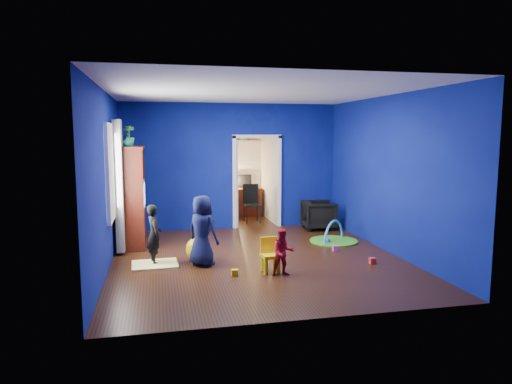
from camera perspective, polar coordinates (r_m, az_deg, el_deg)
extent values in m
cube|color=black|center=(8.16, 0.10, -8.32)|extent=(5.00, 5.50, 0.01)
cube|color=white|center=(7.89, 0.11, 12.42)|extent=(5.00, 5.50, 0.01)
cube|color=navy|center=(10.59, -3.08, 3.21)|extent=(5.00, 0.02, 2.90)
cube|color=navy|center=(5.26, 6.51, -0.83)|extent=(5.00, 0.02, 2.90)
cube|color=navy|center=(7.76, -18.25, 1.42)|extent=(0.02, 5.50, 2.90)
cube|color=navy|center=(8.77, 16.28, 2.12)|extent=(0.02, 5.50, 2.90)
imported|color=black|center=(10.69, 7.87, -2.86)|extent=(0.78, 0.76, 0.66)
imported|color=black|center=(7.92, -12.63, -5.19)|extent=(0.33, 0.42, 1.02)
imported|color=#0F1537|center=(7.67, -6.73, -4.81)|extent=(0.67, 0.68, 1.18)
imported|color=#B61315|center=(7.14, 3.40, -7.51)|extent=(0.37, 0.30, 0.74)
imported|color=#0B555B|center=(8.84, -15.82, 6.07)|extent=(0.20, 0.20, 0.18)
imported|color=green|center=(9.36, -15.65, 6.80)|extent=(0.23, 0.23, 0.40)
cube|color=#381709|center=(9.22, -15.48, -0.56)|extent=(0.58, 1.14, 1.96)
cube|color=silver|center=(9.21, -15.24, -0.31)|extent=(0.46, 0.70, 0.54)
cube|color=#F2E07A|center=(7.94, -12.54, -8.82)|extent=(0.78, 0.63, 0.03)
sphere|color=yellow|center=(7.99, -7.22, -7.10)|extent=(0.43, 0.43, 0.43)
cube|color=yellow|center=(7.32, 1.83, -8.11)|extent=(0.30, 0.30, 0.50)
cylinder|color=#50AD27|center=(9.55, 9.68, -6.04)|extent=(0.97, 0.97, 0.03)
torus|color=#3F8CD8|center=(9.55, 9.68, -6.00)|extent=(0.67, 0.63, 0.87)
cube|color=white|center=(8.10, -17.92, 2.37)|extent=(0.03, 0.95, 1.55)
cube|color=slate|center=(8.66, -16.73, 0.71)|extent=(0.14, 0.42, 2.40)
cube|color=white|center=(10.74, 0.10, 1.13)|extent=(1.16, 0.10, 2.10)
cube|color=#3D140A|center=(12.29, -1.40, -1.28)|extent=(0.88, 0.44, 0.75)
cube|color=black|center=(12.33, -1.52, 1.45)|extent=(0.40, 0.05, 0.32)
sphere|color=#FFD88C|center=(12.23, -2.75, 1.30)|extent=(0.14, 0.14, 0.14)
cube|color=black|center=(11.34, -0.49, -1.55)|extent=(0.40, 0.40, 0.92)
cube|color=white|center=(12.26, -1.52, 6.42)|extent=(0.88, 0.24, 0.04)
cube|color=#F92E29|center=(8.08, 14.35, -8.33)|extent=(0.10, 0.08, 0.10)
sphere|color=blue|center=(9.38, 8.93, -6.00)|extent=(0.11, 0.11, 0.11)
cube|color=#F0B60C|center=(7.20, -2.67, -10.03)|extent=(0.10, 0.08, 0.10)
sphere|color=green|center=(9.04, 2.82, -6.43)|extent=(0.11, 0.11, 0.11)
cube|color=#BF47B0|center=(8.80, 9.88, -6.94)|extent=(0.10, 0.08, 0.10)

